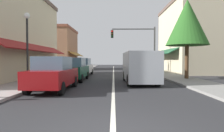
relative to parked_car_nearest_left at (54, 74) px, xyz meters
The scene contains 14 objects.
ground_plane 12.39m from the parked_car_nearest_left, 75.39° to the left, with size 80.00×80.00×0.00m, color #28282B.
sidewalk_left 12.22m from the parked_car_nearest_left, 101.27° to the left, with size 2.60×56.00×0.12m, color #A39E99.
sidewalk_right 14.76m from the parked_car_nearest_left, 54.22° to the left, with size 2.60×56.00×0.12m, color gray.
lane_center_stripe 12.39m from the parked_car_nearest_left, 75.39° to the left, with size 0.14×52.00×0.01m, color silver.
storefront_left_block 9.21m from the parked_car_nearest_left, 136.79° to the left, with size 6.63×14.20×7.79m.
storefront_right_block 19.13m from the parked_car_nearest_left, 47.85° to the left, with size 6.75×10.20×8.51m.
storefront_far_left 23.05m from the parked_car_nearest_left, 106.54° to the left, with size 7.00×8.20×6.86m.
parked_car_nearest_left is the anchor object (origin of this frame).
parked_car_second_left 4.65m from the parked_car_nearest_left, 88.96° to the left, with size 1.81×4.12×1.77m.
parked_car_third_left 9.62m from the parked_car_nearest_left, 90.64° to the left, with size 1.88×4.15×1.77m.
van_in_lane 5.89m from the parked_car_nearest_left, 33.33° to the left, with size 2.08×5.22×2.12m.
traffic_signal_mast_arm 14.08m from the parked_car_nearest_left, 63.80° to the left, with size 5.20×0.50×5.45m.
street_lamp_left_near 3.35m from the parked_car_nearest_left, 143.37° to the left, with size 0.36×0.36×4.44m.
tree_right_near 11.07m from the parked_car_nearest_left, 30.71° to the left, with size 3.31×3.31×6.41m.
Camera 1 is at (0.02, -3.84, 1.60)m, focal length 30.47 mm.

